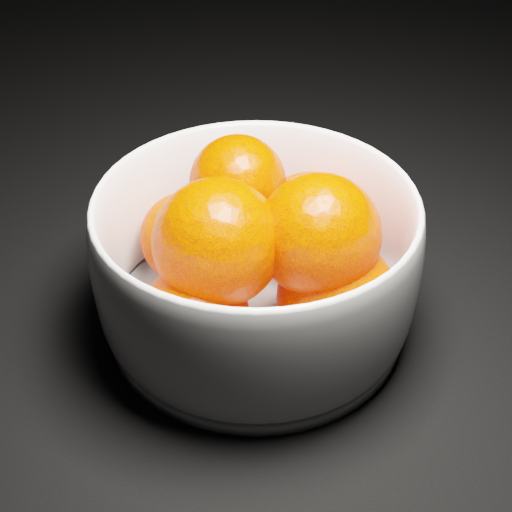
{
  "coord_description": "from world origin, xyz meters",
  "views": [
    {
      "loc": [
        0.17,
        -0.22,
        0.41
      ],
      "look_at": [
        0.17,
        0.21,
        0.07
      ],
      "focal_mm": 50.0,
      "sensor_mm": 36.0,
      "label": 1
    }
  ],
  "objects": [
    {
      "name": "bowl",
      "position": [
        0.17,
        0.21,
        0.06
      ],
      "size": [
        0.25,
        0.25,
        0.12
      ],
      "rotation": [
        0.0,
        0.0,
        0.38
      ],
      "color": "silver",
      "rests_on": "ground"
    },
    {
      "name": "orange_pile",
      "position": [
        0.18,
        0.21,
        0.08
      ],
      "size": [
        0.2,
        0.2,
        0.14
      ],
      "color": "#FB2F00",
      "rests_on": "bowl"
    }
  ]
}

